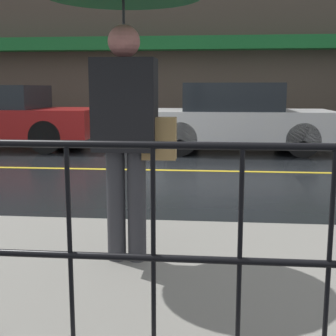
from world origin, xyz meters
The scene contains 7 objects.
ground_plane centered at (0.00, 0.00, 0.00)m, with size 80.00×80.00×0.00m, color black.
sidewalk_near centered at (0.00, -4.78, 0.07)m, with size 28.00×2.46×0.14m.
sidewalk_far centered at (0.00, 4.49, 0.07)m, with size 28.00×1.88×0.14m.
lane_marking centered at (0.00, 0.00, 0.00)m, with size 25.20×0.12×0.01m.
building_storefront centered at (0.00, 5.55, 2.88)m, with size 28.00×0.85×5.80m.
pedestrian centered at (0.90, -4.61, 1.83)m, with size 1.09×1.09×2.12m.
car_white centered at (2.04, 2.64, 0.77)m, with size 4.03×1.90×1.51m.
Camera 1 is at (1.52, -7.90, 1.40)m, focal length 50.00 mm.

